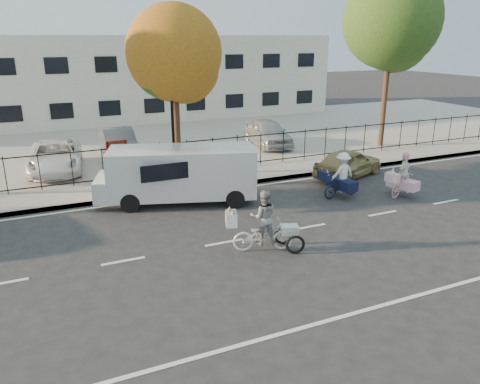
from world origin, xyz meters
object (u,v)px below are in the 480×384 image
gold_sedan (348,163)px  lot_car_c (119,143)px  white_van (180,173)px  lot_car_d (267,133)px  zebra_trike (263,228)px  bull_bike (341,179)px  lamppost (172,108)px  unicorn_bike (403,180)px  lot_car_b (55,156)px

gold_sedan → lot_car_c: (-8.62, 7.15, 0.22)m
white_van → lot_car_d: size_ratio=1.45×
zebra_trike → bull_bike: zebra_trike is taller
lamppost → zebra_trike: lamppost is taller
unicorn_bike → gold_sedan: bearing=-11.4°
unicorn_bike → lot_car_d: (-0.97, 9.49, 0.23)m
lot_car_d → white_van: bearing=-130.3°
unicorn_bike → gold_sedan: (-0.30, 3.05, -0.01)m
zebra_trike → white_van: 5.07m
zebra_trike → white_van: size_ratio=0.34×
lamppost → white_van: lamppost is taller
white_van → lot_car_b: white_van is taller
lot_car_c → gold_sedan: bearing=-37.8°
lot_car_d → gold_sedan: bearing=-77.7°
zebra_trike → unicorn_bike: size_ratio=1.20×
lamppost → gold_sedan: (7.12, -2.55, -2.48)m
unicorn_bike → lot_car_d: size_ratio=0.42×
white_van → gold_sedan: 7.74m
lot_car_d → bull_bike: bearing=-91.8°
gold_sedan → lot_car_b: bearing=42.9°
lot_car_d → lot_car_b: bearing=-169.9°
unicorn_bike → lot_car_b: size_ratio=0.37×
lot_car_b → white_van: bearing=-50.3°
zebra_trike → gold_sedan: zebra_trike is taller
gold_sedan → lamppost: bearing=49.2°
gold_sedan → lot_car_b: size_ratio=0.78×
gold_sedan → lot_car_c: size_ratio=0.87×
zebra_trike → lot_car_c: bearing=27.1°
white_van → bull_bike: bearing=-0.8°
white_van → lot_car_b: 7.14m
zebra_trike → lot_car_c: zebra_trike is taller
lamppost → lot_car_b: (-4.56, 3.17, -2.30)m
lamppost → bull_bike: 7.42m
zebra_trike → lot_car_b: 11.95m
gold_sedan → unicorn_bike: bearing=164.5°
bull_bike → lot_car_c: 11.47m
zebra_trike → lamppost: bearing=21.1°
zebra_trike → lot_car_b: bearing=42.8°
white_van → gold_sedan: (7.72, 0.21, -0.50)m
lamppost → lot_car_d: lamppost is taller
gold_sedan → bull_bike: bearing=117.3°
bull_bike → lot_car_c: bull_bike is taller
lamppost → zebra_trike: bearing=-87.5°
lamppost → unicorn_bike: 9.62m
white_van → gold_sedan: size_ratio=1.67×
lamppost → white_van: (-0.60, -2.76, -1.98)m
white_van → lot_car_b: (-3.96, 5.93, -0.32)m
bull_bike → lot_car_d: bull_bike is taller
unicorn_bike → lot_car_d: unicorn_bike is taller
lot_car_b → lot_car_c: 3.38m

